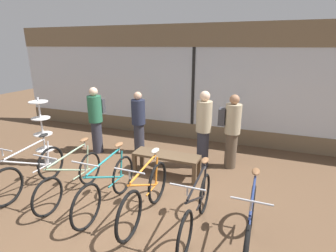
{
  "coord_description": "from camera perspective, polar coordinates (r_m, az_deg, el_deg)",
  "views": [
    {
      "loc": [
        1.98,
        -3.33,
        2.66
      ],
      "look_at": [
        0.0,
        1.79,
        0.95
      ],
      "focal_mm": 28.0,
      "sensor_mm": 36.0,
      "label": 1
    }
  ],
  "objects": [
    {
      "name": "customer_near_bench",
      "position": [
        6.56,
        -6.42,
        0.92
      ],
      "size": [
        0.36,
        0.36,
        1.58
      ],
      "color": "#2D2D38",
      "rests_on": "ground_plane"
    },
    {
      "name": "bicycle_left",
      "position": [
        5.08,
        -20.28,
        -10.59
      ],
      "size": [
        0.46,
        1.73,
        1.01
      ],
      "color": "black",
      "rests_on": "ground_plane"
    },
    {
      "name": "bicycle_center_left",
      "position": [
        4.59,
        -13.11,
        -12.67
      ],
      "size": [
        0.46,
        1.77,
        1.04
      ],
      "color": "black",
      "rests_on": "ground_plane"
    },
    {
      "name": "accessory_rack",
      "position": [
        6.6,
        -25.48,
        -2.18
      ],
      "size": [
        0.48,
        0.48,
        1.57
      ],
      "color": "#333333",
      "rests_on": "ground_plane"
    },
    {
      "name": "customer_near_rack",
      "position": [
        5.86,
        13.64,
        -0.71
      ],
      "size": [
        0.49,
        0.35,
        1.66
      ],
      "color": "brown",
      "rests_on": "ground_plane"
    },
    {
      "name": "display_bench",
      "position": [
        5.51,
        -0.36,
        -7.0
      ],
      "size": [
        1.4,
        0.44,
        0.48
      ],
      "color": "brown",
      "rests_on": "ground_plane"
    },
    {
      "name": "bicycle_center_right",
      "position": [
        4.26,
        -4.97,
        -14.76
      ],
      "size": [
        0.46,
        1.74,
        1.05
      ],
      "color": "black",
      "rests_on": "ground_plane"
    },
    {
      "name": "customer_mid_floor",
      "position": [
        5.76,
        7.75,
        -0.5
      ],
      "size": [
        0.48,
        0.48,
        1.73
      ],
      "color": "#2D2D38",
      "rests_on": "ground_plane"
    },
    {
      "name": "customer_by_window",
      "position": [
        6.78,
        -15.41,
        1.67
      ],
      "size": [
        0.36,
        0.5,
        1.68
      ],
      "color": "#2D2D38",
      "rests_on": "ground_plane"
    },
    {
      "name": "bicycle_far_right",
      "position": [
        3.87,
        17.33,
        -19.83
      ],
      "size": [
        0.46,
        1.65,
        1.02
      ],
      "color": "black",
      "rests_on": "ground_plane"
    },
    {
      "name": "shop_back_wall",
      "position": [
        7.43,
        5.55,
        9.31
      ],
      "size": [
        12.0,
        0.08,
        3.2
      ],
      "color": "#7A664C",
      "rests_on": "ground_plane"
    },
    {
      "name": "bicycle_right",
      "position": [
        4.01,
        6.2,
        -17.41
      ],
      "size": [
        0.46,
        1.72,
        1.01
      ],
      "color": "black",
      "rests_on": "ground_plane"
    },
    {
      "name": "bicycle_far_left",
      "position": [
        5.6,
        -27.71,
        -8.8
      ],
      "size": [
        0.46,
        1.7,
        1.03
      ],
      "color": "black",
      "rests_on": "ground_plane"
    },
    {
      "name": "ground_plane",
      "position": [
        4.69,
        -8.3,
        -17.41
      ],
      "size": [
        24.0,
        24.0,
        0.0
      ],
      "primitive_type": "plane",
      "color": "brown"
    }
  ]
}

